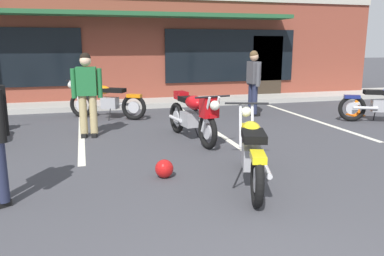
{
  "coord_description": "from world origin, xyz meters",
  "views": [
    {
      "loc": [
        -1.29,
        -1.79,
        1.84
      ],
      "look_at": [
        0.32,
        3.98,
        0.55
      ],
      "focal_mm": 36.62,
      "sensor_mm": 36.0,
      "label": 1
    }
  ],
  "objects_px": {
    "motorcycle_red_sportbike": "(106,100)",
    "person_in_black_shirt": "(253,79)",
    "traffic_cone": "(356,106)",
    "motorcycle_blue_standard": "(193,114)",
    "helmet_on_pavement": "(164,169)",
    "motorcycle_foreground_classic": "(251,151)",
    "person_in_shorts_foreground": "(87,90)"
  },
  "relations": [
    {
      "from": "person_in_shorts_foreground",
      "to": "traffic_cone",
      "type": "height_order",
      "value": "person_in_shorts_foreground"
    },
    {
      "from": "motorcycle_blue_standard",
      "to": "person_in_black_shirt",
      "type": "height_order",
      "value": "person_in_black_shirt"
    },
    {
      "from": "motorcycle_red_sportbike",
      "to": "helmet_on_pavement",
      "type": "height_order",
      "value": "motorcycle_red_sportbike"
    },
    {
      "from": "helmet_on_pavement",
      "to": "motorcycle_blue_standard",
      "type": "bearing_deg",
      "value": 63.21
    },
    {
      "from": "motorcycle_red_sportbike",
      "to": "helmet_on_pavement",
      "type": "bearing_deg",
      "value": -84.0
    },
    {
      "from": "person_in_black_shirt",
      "to": "motorcycle_foreground_classic",
      "type": "bearing_deg",
      "value": -114.42
    },
    {
      "from": "motorcycle_foreground_classic",
      "to": "person_in_black_shirt",
      "type": "xyz_separation_m",
      "value": [
        2.13,
        4.7,
        0.49
      ]
    },
    {
      "from": "motorcycle_blue_standard",
      "to": "person_in_black_shirt",
      "type": "relative_size",
      "value": 1.25
    },
    {
      "from": "helmet_on_pavement",
      "to": "traffic_cone",
      "type": "height_order",
      "value": "traffic_cone"
    },
    {
      "from": "person_in_black_shirt",
      "to": "person_in_shorts_foreground",
      "type": "xyz_separation_m",
      "value": [
        -4.16,
        -1.3,
        0.0
      ]
    },
    {
      "from": "motorcycle_red_sportbike",
      "to": "traffic_cone",
      "type": "distance_m",
      "value": 6.45
    },
    {
      "from": "motorcycle_foreground_classic",
      "to": "traffic_cone",
      "type": "height_order",
      "value": "motorcycle_foreground_classic"
    },
    {
      "from": "motorcycle_foreground_classic",
      "to": "traffic_cone",
      "type": "distance_m",
      "value": 6.2
    },
    {
      "from": "traffic_cone",
      "to": "motorcycle_blue_standard",
      "type": "bearing_deg",
      "value": -162.59
    },
    {
      "from": "motorcycle_foreground_classic",
      "to": "helmet_on_pavement",
      "type": "distance_m",
      "value": 1.25
    },
    {
      "from": "motorcycle_foreground_classic",
      "to": "person_in_shorts_foreground",
      "type": "bearing_deg",
      "value": 120.81
    },
    {
      "from": "motorcycle_blue_standard",
      "to": "traffic_cone",
      "type": "xyz_separation_m",
      "value": [
        4.85,
        1.52,
        -0.27
      ]
    },
    {
      "from": "motorcycle_red_sportbike",
      "to": "person_in_black_shirt",
      "type": "distance_m",
      "value": 3.78
    },
    {
      "from": "motorcycle_red_sportbike",
      "to": "person_in_black_shirt",
      "type": "bearing_deg",
      "value": -9.38
    },
    {
      "from": "motorcycle_red_sportbike",
      "to": "person_in_shorts_foreground",
      "type": "bearing_deg",
      "value": -103.62
    },
    {
      "from": "motorcycle_foreground_classic",
      "to": "person_in_black_shirt",
      "type": "bearing_deg",
      "value": 65.58
    },
    {
      "from": "person_in_black_shirt",
      "to": "helmet_on_pavement",
      "type": "bearing_deg",
      "value": -127.68
    },
    {
      "from": "motorcycle_foreground_classic",
      "to": "motorcycle_blue_standard",
      "type": "relative_size",
      "value": 0.97
    },
    {
      "from": "helmet_on_pavement",
      "to": "motorcycle_foreground_classic",
      "type": "bearing_deg",
      "value": -27.69
    },
    {
      "from": "motorcycle_blue_standard",
      "to": "helmet_on_pavement",
      "type": "distance_m",
      "value": 2.17
    },
    {
      "from": "helmet_on_pavement",
      "to": "motorcycle_red_sportbike",
      "type": "bearing_deg",
      "value": 96.0
    },
    {
      "from": "motorcycle_red_sportbike",
      "to": "motorcycle_blue_standard",
      "type": "height_order",
      "value": "same"
    },
    {
      "from": "person_in_shorts_foreground",
      "to": "traffic_cone",
      "type": "relative_size",
      "value": 3.16
    },
    {
      "from": "motorcycle_blue_standard",
      "to": "traffic_cone",
      "type": "relative_size",
      "value": 3.96
    },
    {
      "from": "motorcycle_red_sportbike",
      "to": "person_in_black_shirt",
      "type": "relative_size",
      "value": 1.12
    },
    {
      "from": "motorcycle_foreground_classic",
      "to": "person_in_shorts_foreground",
      "type": "height_order",
      "value": "person_in_shorts_foreground"
    },
    {
      "from": "person_in_black_shirt",
      "to": "person_in_shorts_foreground",
      "type": "relative_size",
      "value": 1.0
    }
  ]
}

